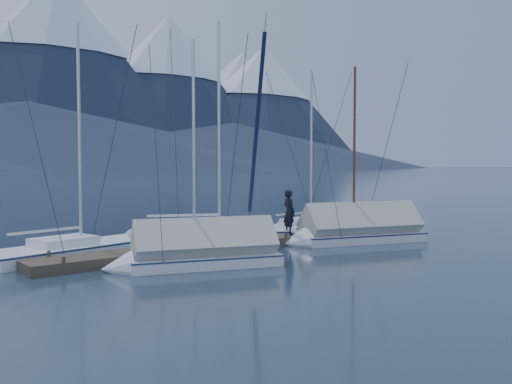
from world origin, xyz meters
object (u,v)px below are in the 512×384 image
Objects in this scene: sailboat_open_left at (93,249)px; sailboat_covered_far at (191,255)px; sailboat_open_mid at (232,237)px; sailboat_open_right at (316,227)px; sailboat_covered_near at (351,233)px; person at (289,212)px.

sailboat_open_left is 1.15× the size of sailboat_covered_far.
sailboat_open_mid is at bearing 41.42° from sailboat_covered_far.
sailboat_open_mid is at bearing -4.77° from sailboat_open_left.
sailboat_covered_near is (-1.78, -3.83, 0.26)m from sailboat_open_right.
sailboat_covered_near is at bearing -43.09° from sailboat_open_mid.
sailboat_open_right reaches higher than person.
person is (7.66, -2.35, 1.13)m from sailboat_open_left.
person is at bearing 141.65° from sailboat_covered_near.
sailboat_covered_near reaches higher than sailboat_covered_far.
sailboat_open_mid is 1.28× the size of sailboat_covered_far.
sailboat_covered_near is 8.26m from sailboat_covered_far.
sailboat_open_right is 4.57m from person.
sailboat_open_right is at bearing -50.37° from person.
sailboat_open_left is 6.02m from sailboat_open_mid.
sailboat_open_left is 4.84× the size of person.
sailboat_open_mid reaches higher than sailboat_open_left.
sailboat_covered_far is at bearing -176.48° from sailboat_covered_near.
sailboat_covered_far is (1.48, -4.49, 0.23)m from sailboat_open_left.
person is (1.66, -1.85, 1.11)m from sailboat_open_mid.
sailboat_open_mid is at bearing 51.66° from person.
sailboat_open_right is 1.07× the size of sailboat_covered_far.
sailboat_open_mid reaches higher than sailboat_covered_near.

